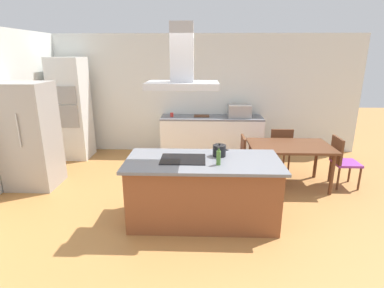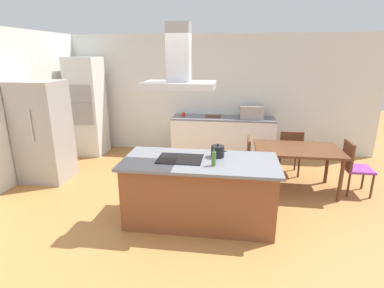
{
  "view_description": "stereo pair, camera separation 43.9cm",
  "coord_description": "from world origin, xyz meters",
  "px_view_note": "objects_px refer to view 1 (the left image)",
  "views": [
    {
      "loc": [
        -0.02,
        -3.81,
        2.27
      ],
      "look_at": [
        -0.16,
        0.4,
        1.0
      ],
      "focal_mm": 28.14,
      "sensor_mm": 36.0,
      "label": 1
    },
    {
      "loc": [
        0.42,
        -3.77,
        2.27
      ],
      "look_at": [
        -0.16,
        0.4,
        1.0
      ],
      "focal_mm": 28.14,
      "sensor_mm": 36.0,
      "label": 2
    }
  ],
  "objects_px": {
    "coffee_mug_red": "(172,115)",
    "chair_at_left_end": "(237,158)",
    "wall_oven_stack": "(71,109)",
    "refrigerator": "(30,136)",
    "cooktop": "(183,159)",
    "cutting_board": "(202,116)",
    "olive_oil_bottle": "(219,157)",
    "chair_at_right_end": "(342,159)",
    "range_hood": "(182,68)",
    "dining_table": "(290,150)",
    "tea_kettle": "(219,150)",
    "countertop_microwave": "(239,111)",
    "chair_facing_back_wall": "(280,147)"
  },
  "relations": [
    {
      "from": "coffee_mug_red",
      "to": "chair_at_left_end",
      "type": "xyz_separation_m",
      "value": [
        1.3,
        -1.63,
        -0.44
      ]
    },
    {
      "from": "wall_oven_stack",
      "to": "refrigerator",
      "type": "height_order",
      "value": "wall_oven_stack"
    },
    {
      "from": "cooktop",
      "to": "cutting_board",
      "type": "height_order",
      "value": "cutting_board"
    },
    {
      "from": "olive_oil_bottle",
      "to": "cutting_board",
      "type": "relative_size",
      "value": 0.69
    },
    {
      "from": "refrigerator",
      "to": "chair_at_right_end",
      "type": "bearing_deg",
      "value": 1.59
    },
    {
      "from": "cooktop",
      "to": "range_hood",
      "type": "xyz_separation_m",
      "value": [
        0.0,
        0.0,
        1.2
      ]
    },
    {
      "from": "dining_table",
      "to": "chair_at_right_end",
      "type": "xyz_separation_m",
      "value": [
        0.92,
        -0.0,
        -0.16
      ]
    },
    {
      "from": "cutting_board",
      "to": "cooktop",
      "type": "bearing_deg",
      "value": -94.68
    },
    {
      "from": "tea_kettle",
      "to": "range_hood",
      "type": "xyz_separation_m",
      "value": [
        -0.5,
        -0.17,
        1.12
      ]
    },
    {
      "from": "dining_table",
      "to": "range_hood",
      "type": "xyz_separation_m",
      "value": [
        -1.78,
        -1.23,
        1.43
      ]
    },
    {
      "from": "chair_at_left_end",
      "to": "range_hood",
      "type": "relative_size",
      "value": 0.99
    },
    {
      "from": "chair_at_right_end",
      "to": "chair_at_left_end",
      "type": "relative_size",
      "value": 1.0
    },
    {
      "from": "countertop_microwave",
      "to": "range_hood",
      "type": "relative_size",
      "value": 0.56
    },
    {
      "from": "cutting_board",
      "to": "range_hood",
      "type": "xyz_separation_m",
      "value": [
        -0.24,
        -2.93,
        1.19
      ]
    },
    {
      "from": "coffee_mug_red",
      "to": "chair_at_right_end",
      "type": "distance_m",
      "value": 3.56
    },
    {
      "from": "chair_facing_back_wall",
      "to": "chair_at_left_end",
      "type": "height_order",
      "value": "same"
    },
    {
      "from": "coffee_mug_red",
      "to": "chair_at_right_end",
      "type": "relative_size",
      "value": 0.1
    },
    {
      "from": "cutting_board",
      "to": "chair_facing_back_wall",
      "type": "xyz_separation_m",
      "value": [
        1.54,
        -1.03,
        -0.4
      ]
    },
    {
      "from": "tea_kettle",
      "to": "range_hood",
      "type": "height_order",
      "value": "range_hood"
    },
    {
      "from": "tea_kettle",
      "to": "chair_at_left_end",
      "type": "height_order",
      "value": "tea_kettle"
    },
    {
      "from": "wall_oven_stack",
      "to": "chair_facing_back_wall",
      "type": "height_order",
      "value": "wall_oven_stack"
    },
    {
      "from": "range_hood",
      "to": "dining_table",
      "type": "bearing_deg",
      "value": 34.63
    },
    {
      "from": "tea_kettle",
      "to": "refrigerator",
      "type": "xyz_separation_m",
      "value": [
        -3.2,
        0.91,
        -0.07
      ]
    },
    {
      "from": "olive_oil_bottle",
      "to": "wall_oven_stack",
      "type": "height_order",
      "value": "wall_oven_stack"
    },
    {
      "from": "dining_table",
      "to": "chair_at_left_end",
      "type": "relative_size",
      "value": 1.57
    },
    {
      "from": "cutting_board",
      "to": "range_hood",
      "type": "height_order",
      "value": "range_hood"
    },
    {
      "from": "chair_facing_back_wall",
      "to": "range_hood",
      "type": "height_order",
      "value": "range_hood"
    },
    {
      "from": "tea_kettle",
      "to": "refrigerator",
      "type": "bearing_deg",
      "value": 164.1
    },
    {
      "from": "cooktop",
      "to": "coffee_mug_red",
      "type": "bearing_deg",
      "value": 98.64
    },
    {
      "from": "cutting_board",
      "to": "range_hood",
      "type": "relative_size",
      "value": 0.38
    },
    {
      "from": "cooktop",
      "to": "olive_oil_bottle",
      "type": "height_order",
      "value": "olive_oil_bottle"
    },
    {
      "from": "refrigerator",
      "to": "chair_facing_back_wall",
      "type": "distance_m",
      "value": 4.58
    },
    {
      "from": "cutting_board",
      "to": "refrigerator",
      "type": "height_order",
      "value": "refrigerator"
    },
    {
      "from": "tea_kettle",
      "to": "coffee_mug_red",
      "type": "distance_m",
      "value": 2.85
    },
    {
      "from": "wall_oven_stack",
      "to": "chair_facing_back_wall",
      "type": "distance_m",
      "value": 4.51
    },
    {
      "from": "dining_table",
      "to": "tea_kettle",
      "type": "bearing_deg",
      "value": -140.44
    },
    {
      "from": "wall_oven_stack",
      "to": "chair_at_left_end",
      "type": "height_order",
      "value": "wall_oven_stack"
    },
    {
      "from": "cooktop",
      "to": "refrigerator",
      "type": "xyz_separation_m",
      "value": [
        -2.71,
        1.08,
        0.0
      ]
    },
    {
      "from": "coffee_mug_red",
      "to": "refrigerator",
      "type": "relative_size",
      "value": 0.05
    },
    {
      "from": "dining_table",
      "to": "cutting_board",
      "type": "bearing_deg",
      "value": 132.23
    },
    {
      "from": "cooktop",
      "to": "tea_kettle",
      "type": "distance_m",
      "value": 0.53
    },
    {
      "from": "cooktop",
      "to": "countertop_microwave",
      "type": "bearing_deg",
      "value": 69.33
    },
    {
      "from": "olive_oil_bottle",
      "to": "refrigerator",
      "type": "bearing_deg",
      "value": 158.34
    },
    {
      "from": "coffee_mug_red",
      "to": "range_hood",
      "type": "xyz_separation_m",
      "value": [
        0.43,
        -2.86,
        1.16
      ]
    },
    {
      "from": "olive_oil_bottle",
      "to": "cutting_board",
      "type": "bearing_deg",
      "value": 94.15
    },
    {
      "from": "refrigerator",
      "to": "cutting_board",
      "type": "bearing_deg",
      "value": 32.09
    },
    {
      "from": "cutting_board",
      "to": "dining_table",
      "type": "height_order",
      "value": "cutting_board"
    },
    {
      "from": "wall_oven_stack",
      "to": "dining_table",
      "type": "xyz_separation_m",
      "value": [
        4.41,
        -1.42,
        -0.43
      ]
    },
    {
      "from": "chair_facing_back_wall",
      "to": "chair_at_left_end",
      "type": "bearing_deg",
      "value": -143.99
    },
    {
      "from": "wall_oven_stack",
      "to": "refrigerator",
      "type": "distance_m",
      "value": 1.58
    }
  ]
}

